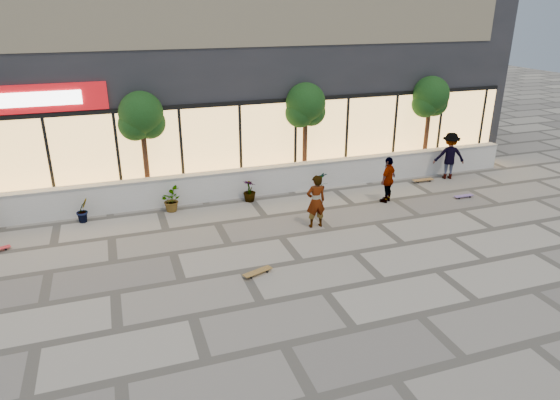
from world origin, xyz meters
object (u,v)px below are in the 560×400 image
object	(u,v)px
tree_midwest	(142,119)
skateboard_center	(258,272)
skater_right_near	(388,180)
skateboard_right_near	(423,180)
skater_center	(316,201)
skateboard_right_far	(464,196)
tree_mideast	(306,108)
tree_east	(430,99)
skater_right_far	(450,156)

from	to	relation	value
tree_midwest	skateboard_center	world-z (taller)	tree_midwest
skater_right_near	skateboard_right_near	world-z (taller)	skater_right_near
skater_center	skateboard_right_far	world-z (taller)	skater_center
skateboard_right_near	tree_mideast	bearing A→B (deg)	163.09
skateboard_center	skateboard_right_far	distance (m)	9.19
skateboard_center	tree_mideast	bearing A→B (deg)	40.12
tree_east	skateboard_right_far	distance (m)	4.58
skater_right_near	skater_right_far	xyz separation A→B (m)	(3.67, 1.49, 0.11)
tree_midwest	skateboard_right_near	bearing A→B (deg)	-8.13
tree_midwest	skateboard_right_far	bearing A→B (deg)	-17.73
tree_midwest	skater_right_near	bearing A→B (deg)	-19.75
skater_right_far	skateboard_center	distance (m)	10.78
tree_midwest	tree_mideast	distance (m)	6.00
skater_right_near	skater_right_far	world-z (taller)	skater_right_far
skater_right_near	skateboard_right_near	distance (m)	2.92
tree_midwest	tree_mideast	world-z (taller)	same
skateboard_right_near	skateboard_right_far	size ratio (longest dim) A/B	1.15
tree_midwest	tree_east	bearing A→B (deg)	0.00
tree_midwest	skater_right_far	size ratio (longest dim) A/B	2.08
tree_mideast	skater_center	xyz separation A→B (m)	(-1.22, -4.05, -2.13)
skateboard_right_near	tree_midwest	bearing A→B (deg)	173.40
tree_midwest	skateboard_right_near	xyz separation A→B (m)	(10.50, -1.50, -2.90)
skateboard_center	skater_right_far	bearing A→B (deg)	8.67
tree_mideast	skater_right_far	world-z (taller)	tree_mideast
skateboard_right_far	skateboard_right_near	bearing A→B (deg)	101.83
skateboard_right_far	skateboard_center	bearing A→B (deg)	-161.19
skater_right_near	skateboard_right_far	world-z (taller)	skater_right_near
tree_mideast	tree_east	distance (m)	5.50
tree_mideast	skateboard_right_far	bearing A→B (deg)	-35.43
tree_midwest	tree_east	distance (m)	11.50
skater_center	tree_east	bearing A→B (deg)	-147.61
skateboard_right_near	skateboard_center	bearing A→B (deg)	-148.13
tree_midwest	skater_center	xyz separation A→B (m)	(4.78, -4.05, -2.13)
skateboard_right_far	tree_midwest	bearing A→B (deg)	162.75
skater_right_far	skater_right_near	bearing A→B (deg)	43.33
tree_mideast	skateboard_right_far	world-z (taller)	tree_mideast
skater_center	skateboard_center	xyz separation A→B (m)	(-2.61, -2.33, -0.78)
skater_right_far	skateboard_right_near	size ratio (longest dim) A/B	2.16
tree_east	skater_center	size ratio (longest dim) A/B	2.28
skateboard_center	skater_right_near	bearing A→B (deg)	11.86
skateboard_right_near	skater_right_near	bearing A→B (deg)	-149.14
tree_east	skateboard_right_near	bearing A→B (deg)	-123.69
tree_east	skater_right_near	xyz separation A→B (m)	(-3.47, -2.89, -2.16)
tree_east	skateboard_right_near	distance (m)	3.41
skater_center	skater_right_far	world-z (taller)	skater_right_far
tree_mideast	skater_center	bearing A→B (deg)	-106.79
skater_center	skater_right_near	xyz separation A→B (m)	(3.26, 1.16, -0.03)
tree_midwest	skateboard_right_near	distance (m)	11.00
skater_center	skateboard_center	world-z (taller)	skater_center
tree_mideast	skateboard_center	distance (m)	7.98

